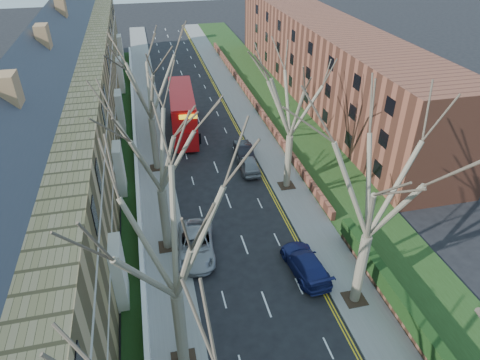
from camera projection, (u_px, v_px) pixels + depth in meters
pavement_left at (149, 123)px, 51.23m from camera, size 3.00×102.00×0.12m
pavement_right at (246, 114)px, 53.55m from camera, size 3.00×102.00×0.12m
terrace_left at (64, 112)px, 40.25m from camera, size 9.70×78.00×13.60m
flats_right at (323, 59)px, 56.43m from camera, size 13.97×54.00×10.00m
front_wall_left at (136, 151)px, 44.03m from camera, size 0.30×78.00×1.00m
grass_verge_right at (280, 110)px, 54.37m from camera, size 6.00×102.00×0.06m
tree_left_mid at (169, 230)px, 19.05m from camera, size 10.50×10.50×14.71m
tree_left_far at (155, 138)px, 27.45m from camera, size 10.15×10.15×14.22m
tree_left_dist at (146, 74)px, 37.16m from camera, size 10.50×10.50×14.71m
tree_right_mid at (379, 176)px, 22.89m from camera, size 10.50×10.50×14.71m
tree_right_far at (293, 91)px, 34.59m from camera, size 10.15×10.15×14.22m
double_decker_bus at (183, 113)px, 48.05m from camera, size 3.41×11.53×4.75m
car_left_far at (196, 245)px, 31.44m from camera, size 3.29×6.03×1.60m
car_right_near at (306, 263)px, 29.84m from camera, size 2.54×5.37×1.51m
car_right_mid at (248, 163)px, 41.64m from camera, size 1.93×4.51×1.52m
car_right_far at (244, 150)px, 44.02m from camera, size 1.91×4.64×1.50m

